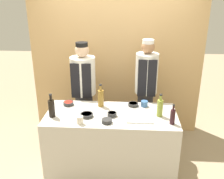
% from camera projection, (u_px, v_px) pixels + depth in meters
% --- Properties ---
extents(ground_plane, '(14.00, 14.00, 0.00)m').
position_uv_depth(ground_plane, '(111.00, 170.00, 3.75)').
color(ground_plane, tan).
extents(cabinet_wall, '(2.86, 0.18, 2.40)m').
position_uv_depth(cabinet_wall, '(116.00, 64.00, 4.48)').
color(cabinet_wall, tan).
rests_on(cabinet_wall, ground_plane).
extents(counter, '(1.71, 0.77, 0.90)m').
position_uv_depth(counter, '(111.00, 143.00, 3.58)').
color(counter, beige).
rests_on(counter, ground_plane).
extents(sauce_bowl_purple, '(0.12, 0.12, 0.05)m').
position_uv_depth(sauce_bowl_purple, '(112.00, 114.00, 3.34)').
color(sauce_bowl_purple, '#2D2D2D').
rests_on(sauce_bowl_purple, counter).
extents(sauce_bowl_orange, '(0.16, 0.16, 0.04)m').
position_uv_depth(sauce_bowl_orange, '(87.00, 115.00, 3.33)').
color(sauce_bowl_orange, '#2D2D2D').
rests_on(sauce_bowl_orange, counter).
extents(sauce_bowl_green, '(0.13, 0.13, 0.05)m').
position_uv_depth(sauce_bowl_green, '(107.00, 121.00, 3.18)').
color(sauce_bowl_green, '#2D2D2D').
rests_on(sauce_bowl_green, counter).
extents(sauce_bowl_red, '(0.14, 0.14, 0.05)m').
position_uv_depth(sauce_bowl_red, '(68.00, 103.00, 3.65)').
color(sauce_bowl_red, '#2D2D2D').
rests_on(sauce_bowl_red, counter).
extents(sauce_bowl_brown, '(0.14, 0.14, 0.04)m').
position_uv_depth(sauce_bowl_brown, '(133.00, 104.00, 3.63)').
color(sauce_bowl_brown, '#2D2D2D').
rests_on(sauce_bowl_brown, counter).
extents(cutting_board, '(0.33, 0.19, 0.02)m').
position_uv_depth(cutting_board, '(140.00, 119.00, 3.25)').
color(cutting_board, white).
rests_on(cutting_board, counter).
extents(bottle_vinegar, '(0.08, 0.08, 0.32)m').
position_uv_depth(bottle_vinegar, '(101.00, 98.00, 3.58)').
color(bottle_vinegar, olive).
rests_on(bottle_vinegar, counter).
extents(bottle_wine, '(0.06, 0.06, 0.26)m').
position_uv_depth(bottle_wine, '(173.00, 116.00, 3.13)').
color(bottle_wine, black).
rests_on(bottle_wine, counter).
extents(bottle_oil, '(0.08, 0.08, 0.30)m').
position_uv_depth(bottle_oil, '(160.00, 108.00, 3.31)').
color(bottle_oil, olive).
rests_on(bottle_oil, counter).
extents(bottle_soy, '(0.08, 0.08, 0.31)m').
position_uv_depth(bottle_soy, '(52.00, 108.00, 3.30)').
color(bottle_soy, black).
rests_on(bottle_soy, counter).
extents(cup_cream, '(0.08, 0.08, 0.10)m').
position_uv_depth(cup_cream, '(80.00, 120.00, 3.15)').
color(cup_cream, silver).
rests_on(cup_cream, counter).
extents(cup_blue, '(0.09, 0.09, 0.08)m').
position_uv_depth(cup_blue, '(144.00, 104.00, 3.61)').
color(cup_blue, '#386093').
rests_on(cup_blue, counter).
extents(chef_left, '(0.38, 0.38, 1.69)m').
position_uv_depth(chef_left, '(84.00, 92.00, 4.09)').
color(chef_left, '#28282D').
rests_on(chef_left, ground_plane).
extents(chef_right, '(0.34, 0.34, 1.74)m').
position_uv_depth(chef_right, '(146.00, 91.00, 4.02)').
color(chef_right, '#28282D').
rests_on(chef_right, ground_plane).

